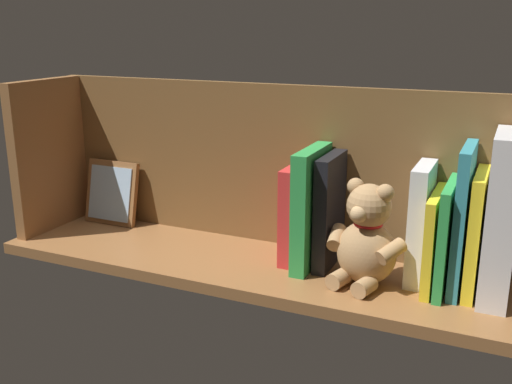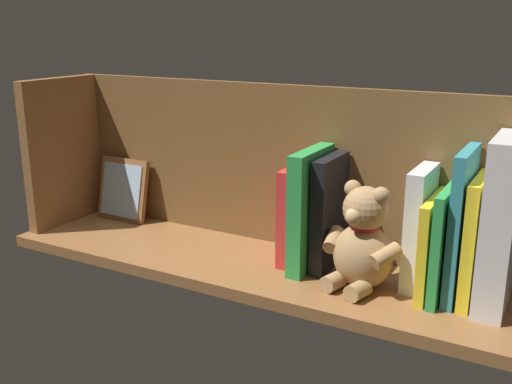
{
  "view_description": "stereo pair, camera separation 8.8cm",
  "coord_description": "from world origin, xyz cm",
  "px_view_note": "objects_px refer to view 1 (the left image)",
  "views": [
    {
      "loc": [
        -43.32,
        96.19,
        43.76
      ],
      "look_at": [
        0.0,
        0.0,
        13.66
      ],
      "focal_mm": 41.37,
      "sensor_mm": 36.0,
      "label": 1
    },
    {
      "loc": [
        -51.15,
        92.27,
        43.76
      ],
      "look_at": [
        0.0,
        0.0,
        13.66
      ],
      "focal_mm": 41.37,
      "sensor_mm": 36.0,
      "label": 2
    }
  ],
  "objects_px": {
    "dictionary_thick_white": "(502,217)",
    "teddy_bear": "(366,239)",
    "book_0": "(476,233)",
    "picture_frame_leaning": "(112,193)"
  },
  "relations": [
    {
      "from": "dictionary_thick_white",
      "to": "teddy_bear",
      "type": "relative_size",
      "value": 1.5
    },
    {
      "from": "book_0",
      "to": "picture_frame_leaning",
      "type": "height_order",
      "value": "book_0"
    },
    {
      "from": "picture_frame_leaning",
      "to": "book_0",
      "type": "bearing_deg",
      "value": 176.86
    },
    {
      "from": "picture_frame_leaning",
      "to": "teddy_bear",
      "type": "bearing_deg",
      "value": 171.81
    },
    {
      "from": "teddy_bear",
      "to": "book_0",
      "type": "bearing_deg",
      "value": -149.94
    },
    {
      "from": "dictionary_thick_white",
      "to": "teddy_bear",
      "type": "xyz_separation_m",
      "value": [
        0.21,
        0.04,
        -0.06
      ]
    },
    {
      "from": "dictionary_thick_white",
      "to": "picture_frame_leaning",
      "type": "xyz_separation_m",
      "value": [
        0.82,
        -0.05,
        -0.07
      ]
    },
    {
      "from": "book_0",
      "to": "picture_frame_leaning",
      "type": "distance_m",
      "value": 0.78
    },
    {
      "from": "book_0",
      "to": "teddy_bear",
      "type": "distance_m",
      "value": 0.18
    },
    {
      "from": "book_0",
      "to": "teddy_bear",
      "type": "bearing_deg",
      "value": 14.49
    }
  ]
}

